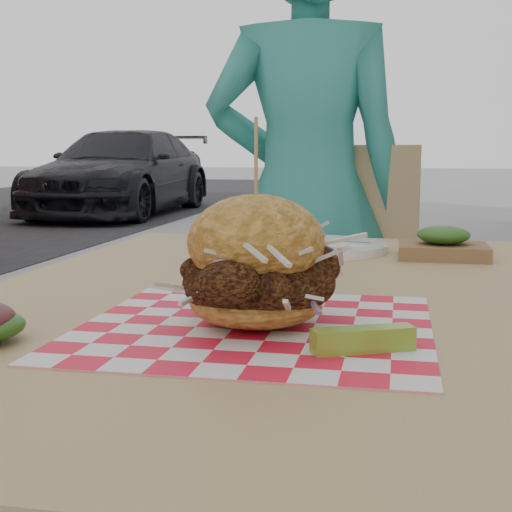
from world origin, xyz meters
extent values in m
imported|color=teal|center=(0.19, 0.91, 0.80)|extent=(0.61, 0.43, 1.60)
imported|color=black|center=(-3.60, 8.99, 0.63)|extent=(1.77, 4.33, 1.26)
cube|color=tan|center=(0.30, -0.20, 0.73)|extent=(0.80, 1.20, 0.04)
cylinder|color=#333338|center=(-0.04, 0.34, 0.35)|extent=(0.05, 0.05, 0.71)
cylinder|color=#333338|center=(0.64, 0.34, 0.35)|extent=(0.05, 0.05, 0.71)
cube|color=tan|center=(0.30, 0.76, 0.45)|extent=(0.46, 0.46, 0.04)
cube|color=tan|center=(0.32, 0.96, 0.70)|extent=(0.42, 0.08, 0.50)
cylinder|color=#333338|center=(0.10, 0.60, 0.21)|extent=(0.03, 0.03, 0.43)
cylinder|color=#333338|center=(0.46, 0.57, 0.21)|extent=(0.03, 0.03, 0.43)
cylinder|color=#333338|center=(0.14, 0.96, 0.21)|extent=(0.03, 0.03, 0.43)
cylinder|color=#333338|center=(0.49, 0.92, 0.21)|extent=(0.03, 0.03, 0.43)
cube|color=red|center=(0.30, -0.41, 0.75)|extent=(0.36, 0.36, 0.00)
ellipsoid|color=gold|center=(0.30, -0.41, 0.78)|extent=(0.14, 0.14, 0.05)
ellipsoid|color=brown|center=(0.30, -0.41, 0.80)|extent=(0.15, 0.14, 0.08)
ellipsoid|color=gold|center=(0.30, -0.41, 0.84)|extent=(0.14, 0.14, 0.10)
cylinder|color=tan|center=(0.30, -0.41, 0.91)|extent=(0.00, 0.00, 0.11)
cube|color=olive|center=(0.42, -0.48, 0.76)|extent=(0.10, 0.06, 0.02)
cylinder|color=white|center=(0.30, 0.19, 0.76)|extent=(0.27, 0.27, 0.01)
cube|color=silver|center=(0.27, 0.19, 0.77)|extent=(0.15, 0.03, 0.00)
cube|color=silver|center=(0.33, 0.19, 0.77)|extent=(0.15, 0.03, 0.00)
cube|color=brown|center=(0.52, 0.14, 0.76)|extent=(0.15, 0.12, 0.02)
ellipsoid|color=#154B17|center=(0.52, 0.14, 0.79)|extent=(0.09, 0.09, 0.03)
camera|label=1|loc=(0.44, -1.12, 0.93)|focal=50.00mm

